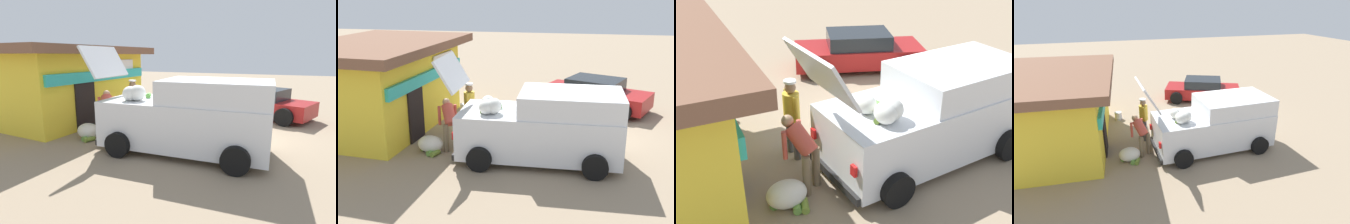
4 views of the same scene
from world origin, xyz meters
The scene contains 8 objects.
ground_plane centered at (0.00, 0.00, 0.00)m, with size 60.00×60.00×0.00m, color gray.
storefront_bar centered at (-0.10, 6.12, 1.51)m, with size 6.59×4.74×2.90m.
delivery_van centered at (-1.97, 0.44, 0.99)m, with size 2.34×4.90×2.83m.
parked_sedan centered at (3.28, -1.02, 0.59)m, with size 3.25×4.45×1.22m.
vendor_standing centered at (-0.58, 2.96, 1.00)m, with size 0.57×0.35×1.74m.
customer_bending centered at (-1.71, 3.24, 0.89)m, with size 0.73×0.68×1.47m.
unloaded_banana_pile centered at (-2.06, 3.73, 0.23)m, with size 0.73×0.76×0.49m.
paint_bucket centered at (1.76, 3.84, 0.18)m, with size 0.33×0.33×0.35m, color silver.
Camera 4 is at (-10.48, 4.32, 5.26)m, focal length 28.82 mm.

